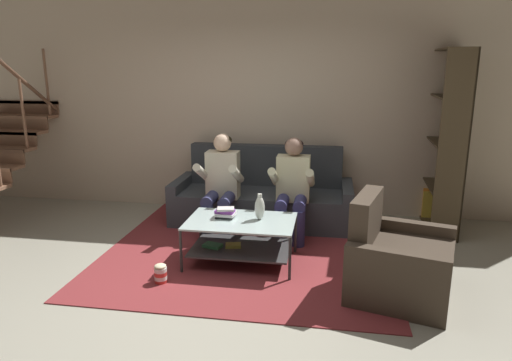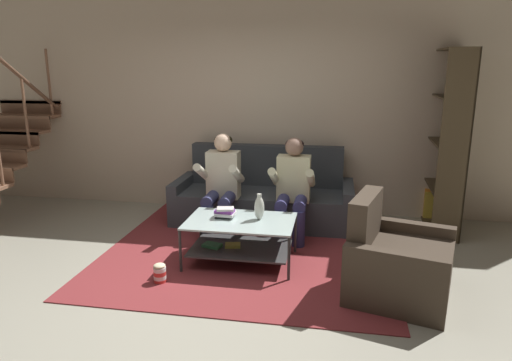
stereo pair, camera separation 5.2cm
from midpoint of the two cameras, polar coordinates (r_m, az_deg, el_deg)
ground at (r=4.27m, az=-6.01°, el=-13.19°), size 16.80×16.80×0.00m
back_partition at (r=6.21m, az=-0.09°, el=9.50°), size 8.40×0.12×2.90m
staircase_run at (r=6.88m, az=-29.11°, el=3.89°), size 0.96×2.55×2.57m
couch at (r=5.85m, az=1.20°, el=-2.23°), size 2.25×0.85×0.95m
person_seated_left at (r=5.35m, az=-4.07°, el=-0.07°), size 0.50×0.58×1.19m
person_seated_right at (r=5.22m, az=4.90°, el=-0.59°), size 0.50×0.58×1.16m
coffee_table at (r=4.63m, az=-1.71°, el=-6.74°), size 1.08×0.70×0.45m
area_rug at (r=5.22m, az=-0.29°, el=-7.78°), size 3.00×3.25×0.01m
vase at (r=4.57m, az=0.74°, el=-3.39°), size 0.10×0.10×0.27m
book_stack at (r=4.66m, az=-3.58°, el=-4.03°), size 0.21×0.18×0.10m
bookshelf at (r=6.05m, az=23.09°, el=3.12°), size 0.38×1.16×2.15m
armchair at (r=4.21m, az=17.47°, el=-9.85°), size 1.02×1.07×0.88m
popcorn_tub at (r=4.38m, az=-11.59°, el=-11.28°), size 0.12×0.12×0.19m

